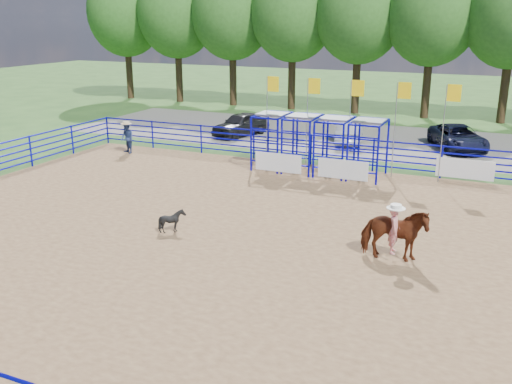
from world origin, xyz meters
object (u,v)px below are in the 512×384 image
calf (172,221)px  car_a (241,124)px  car_c (458,137)px  car_b (350,132)px  spectator_cowboy (127,138)px  horse_and_rider (394,231)px

calf → car_a: (-4.86, 15.49, 0.28)m
car_a → car_c: 12.31m
car_c → car_b: bearing=163.4°
car_c → spectator_cowboy: bearing=-177.4°
spectator_cowboy → car_b: 12.23m
horse_and_rider → spectator_cowboy: (-15.29, 8.14, -0.06)m
spectator_cowboy → calf: bearing=-47.0°
car_c → horse_and_rider: bearing=-115.7°
car_a → car_b: size_ratio=1.02×
horse_and_rider → car_c: (0.30, 16.18, -0.26)m
car_a → car_b: bearing=19.6°
spectator_cowboy → car_b: spectator_cowboy is taller
car_a → car_b: 6.53m
car_b → horse_and_rider: bearing=97.7°
car_a → car_c: (12.24, 1.37, -0.05)m
horse_and_rider → car_c: 16.19m
calf → horse_and_rider: bearing=-78.8°
calf → car_b: car_b is taller
calf → car_c: (7.38, 16.86, 0.23)m
horse_and_rider → spectator_cowboy: bearing=152.0°
car_a → car_c: size_ratio=0.87×
calf → car_c: size_ratio=0.17×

